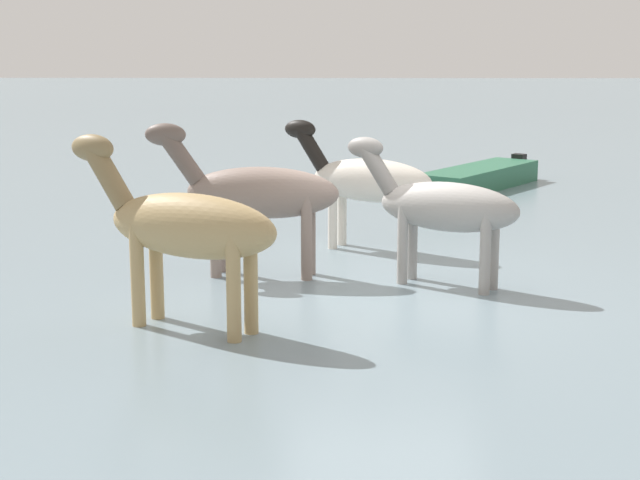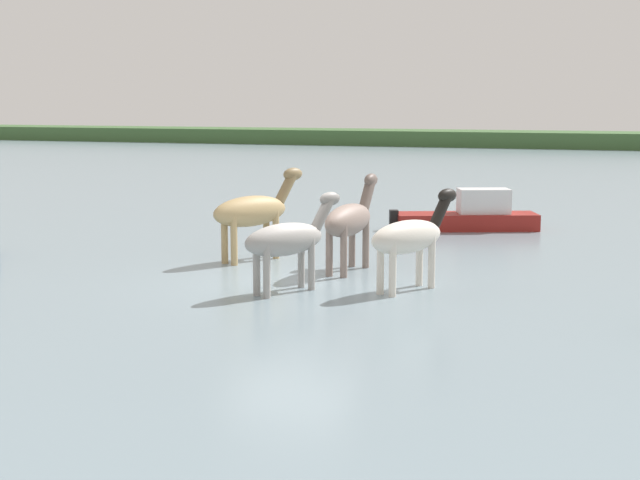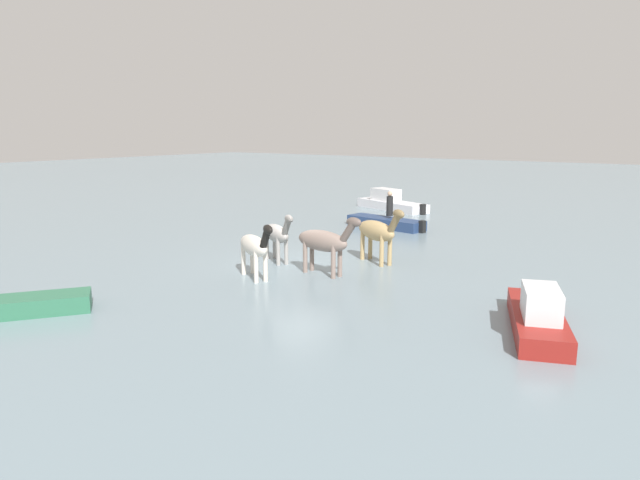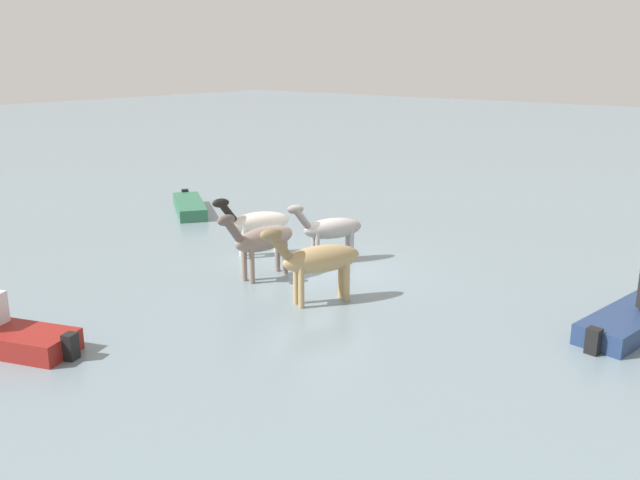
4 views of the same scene
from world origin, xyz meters
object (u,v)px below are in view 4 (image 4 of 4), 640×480
Objects in this scene: horse_chestnut_trailing at (318,260)px; boat_skiff_near at (636,321)px; horse_dun_straggler at (330,229)px; horse_gray_outer at (257,223)px; horse_mid_herd at (262,240)px; boat_dinghy_port at (190,208)px.

horse_chestnut_trailing reaches higher than boat_skiff_near.
horse_dun_straggler reaches higher than boat_skiff_near.
horse_gray_outer is (2.19, 0.89, 0.03)m from horse_dun_straggler.
horse_chestnut_trailing reaches higher than horse_dun_straggler.
horse_mid_herd is at bearing -75.86° from horse_chestnut_trailing.
horse_chestnut_trailing reaches higher than boat_dinghy_port.
horse_dun_straggler is (1.96, -2.99, -0.12)m from horse_chestnut_trailing.
horse_chestnut_trailing is 7.58m from boat_skiff_near.
horse_mid_herd is (0.52, 2.42, 0.09)m from horse_dun_straggler.
horse_chestnut_trailing is 0.60× the size of boat_skiff_near.
horse_dun_straggler is at bearing -119.72° from horse_chestnut_trailing.
horse_dun_straggler is 8.75m from boat_dinghy_port.
horse_dun_straggler is 0.86× the size of horse_mid_herd.
horse_gray_outer is at bearing 12.69° from boat_dinghy_port.
horse_dun_straggler reaches higher than boat_dinghy_port.
horse_mid_herd reaches higher than horse_gray_outer.
boat_dinghy_port is at bearing -87.31° from horse_chestnut_trailing.
boat_dinghy_port is at bearing -72.73° from horse_dun_straggler.
horse_gray_outer is 2.26m from horse_mid_herd.
boat_dinghy_port is (8.00, -4.18, -0.96)m from horse_mid_herd.
boat_dinghy_port is (10.48, -4.75, -0.99)m from horse_chestnut_trailing.
horse_dun_straggler is 2.36m from horse_gray_outer.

